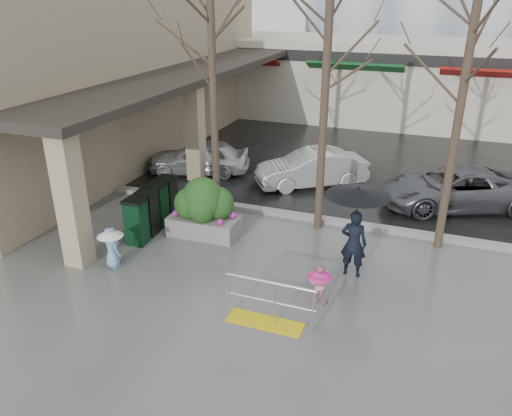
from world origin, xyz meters
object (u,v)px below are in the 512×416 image
Objects in this scene: child_pink at (319,281)px; car_c at (455,188)px; handrail at (268,308)px; planter at (204,208)px; car_b at (311,168)px; tree_midwest at (328,38)px; child_blue at (111,243)px; car_a at (199,157)px; tree_mideast at (468,59)px; tree_west at (211,40)px; woman at (356,219)px; news_boxes at (153,209)px.

car_c is at bearing -115.03° from child_pink.
car_c reaches higher than handrail.
car_b is (1.79, 4.79, -0.18)m from planter.
tree_midwest reaches higher than child_blue.
car_a is at bearing -121.38° from car_b.
tree_mideast reaches higher than car_a.
tree_west is 1.05× the size of tree_mideast.
woman is 0.51× the size of car_c.
handrail is 0.29× the size of tree_mideast.
car_a is (-2.43, 4.55, -0.18)m from planter.
car_a is 4.23m from car_b.
tree_midwest reaches higher than car_a.
tree_mideast is at bearing 0.00° from tree_west.
handrail is 0.97× the size of planter.
tree_west is at bearing -89.70° from car_c.
tree_west is 3.20m from tree_midwest.
tree_west reaches higher than woman.
tree_midwest is at bearing -57.56° from woman.
handrail is at bearing -47.21° from car_c.
tree_west is 4.56m from planter.
car_b and car_c have the same top height.
car_b is (2.13, 3.23, -4.45)m from tree_west.
car_c is (6.49, 4.51, -0.18)m from planter.
tree_midwest is 5.50m from planter.
child_blue is at bearing -88.55° from news_boxes.
child_pink is at bearing -45.32° from car_c.
car_b is at bearing -76.62° from child_pink.
child_blue is at bearing -71.63° from car_c.
woman is at bearing -7.80° from news_boxes.
tree_midwest reaches higher than car_b.
car_c is at bearing 52.11° from car_b.
planter is (-3.03, 3.25, 0.43)m from handrail.
handrail is at bearing -123.19° from tree_mideast.
handrail is 0.83× the size of woman.
car_b is at bearing -90.34° from child_blue.
handrail is 9.52m from car_a.
car_c is (3.63, 2.96, -4.60)m from tree_midwest.
car_b is (-2.47, 5.49, -0.86)m from woman.
child_pink is 0.24× the size of car_a.
woman is at bearing -46.30° from car_c.
woman is at bearing -139.81° from child_blue.
tree_mideast is (6.50, 0.00, -0.22)m from tree_west.
planter is at bearing -8.71° from woman.
handrail is at bearing -47.04° from planter.
handrail reaches higher than child_pink.
tree_midwest is at bearing 0.00° from tree_west.
tree_midwest is (-0.16, 4.80, 4.86)m from handrail.
car_a is at bearing 124.95° from handrail.
news_boxes is at bearing -82.53° from car_c.
news_boxes is at bearing -157.92° from tree_midwest.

